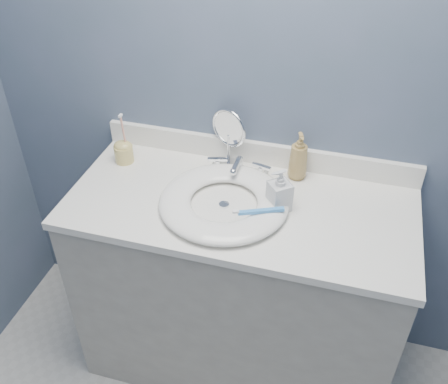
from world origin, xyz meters
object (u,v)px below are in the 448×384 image
(soap_bottle_amber, at_px, (299,156))
(soap_bottle_clear, at_px, (280,190))
(makeup_mirror, at_px, (229,134))
(toothbrush_holder, at_px, (124,151))

(soap_bottle_amber, distance_m, soap_bottle_clear, 0.20)
(makeup_mirror, xyz_separation_m, toothbrush_holder, (-0.39, -0.11, -0.08))
(soap_bottle_clear, bearing_deg, toothbrush_holder, -140.32)
(soap_bottle_amber, bearing_deg, makeup_mirror, 154.21)
(makeup_mirror, relative_size, toothbrush_holder, 1.10)
(makeup_mirror, distance_m, soap_bottle_amber, 0.27)
(soap_bottle_clear, xyz_separation_m, toothbrush_holder, (-0.63, 0.12, -0.03))
(soap_bottle_clear, bearing_deg, makeup_mirror, -172.74)
(makeup_mirror, xyz_separation_m, soap_bottle_clear, (0.24, -0.23, -0.05))
(soap_bottle_amber, height_order, toothbrush_holder, toothbrush_holder)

